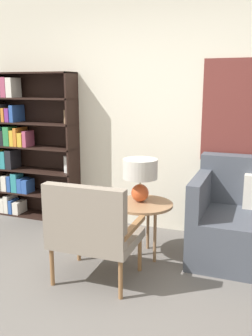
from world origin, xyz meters
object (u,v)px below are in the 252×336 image
(bookshelf, at_px, (25,147))
(side_table, at_px, (143,208))
(armchair, at_px, (91,228))
(table_lamp, at_px, (140,173))

(bookshelf, height_order, side_table, bookshelf)
(bookshelf, relative_size, armchair, 2.03)
(armchair, bearing_deg, bookshelf, 140.09)
(bookshelf, bearing_deg, side_table, -19.33)
(bookshelf, xyz_separation_m, table_lamp, (1.72, -0.58, -0.07))
(side_table, distance_m, table_lamp, 0.34)
(armchair, relative_size, table_lamp, 2.11)
(bookshelf, bearing_deg, armchair, -39.91)
(side_table, bearing_deg, armchair, -108.90)
(armchair, bearing_deg, table_lamp, 75.46)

